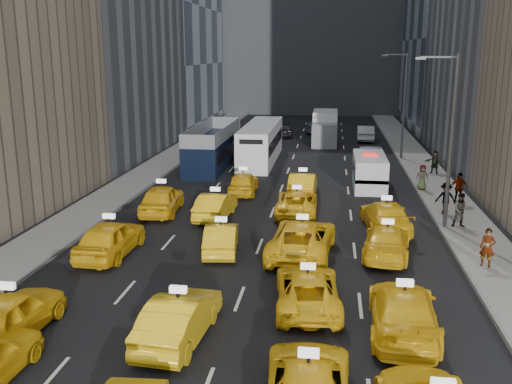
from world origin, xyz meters
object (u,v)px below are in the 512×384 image
(city_bus, at_px, (261,143))
(nypd_van, at_px, (369,172))
(pedestrian_0, at_px, (487,248))
(double_decker, at_px, (213,146))
(box_truck, at_px, (325,128))
(taxi_2, at_px, (308,384))

(city_bus, bearing_deg, nypd_van, -45.30)
(city_bus, bearing_deg, pedestrian_0, -61.93)
(double_decker, bearing_deg, box_truck, 49.65)
(taxi_2, relative_size, double_decker, 0.42)
(nypd_van, relative_size, double_decker, 0.48)
(taxi_2, bearing_deg, nypd_van, -98.30)
(box_truck, xyz_separation_m, pedestrian_0, (7.36, -33.66, -0.59))
(taxi_2, bearing_deg, double_decker, -75.46)
(city_bus, xyz_separation_m, box_truck, (5.23, 10.20, 0.03))
(city_bus, height_order, pedestrian_0, city_bus)
(taxi_2, height_order, double_decker, double_decker)
(taxi_2, height_order, box_truck, box_truck)
(taxi_2, xyz_separation_m, box_truck, (-0.23, 44.36, 0.91))
(nypd_van, height_order, double_decker, double_decker)
(box_truck, relative_size, pedestrian_0, 4.27)
(taxi_2, bearing_deg, box_truck, -91.13)
(taxi_2, distance_m, pedestrian_0, 12.86)
(city_bus, distance_m, box_truck, 11.46)
(nypd_van, xyz_separation_m, box_truck, (-3.31, 18.79, 0.51))
(nypd_van, distance_m, double_decker, 13.47)
(city_bus, distance_m, pedestrian_0, 26.62)
(box_truck, bearing_deg, double_decker, -128.37)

